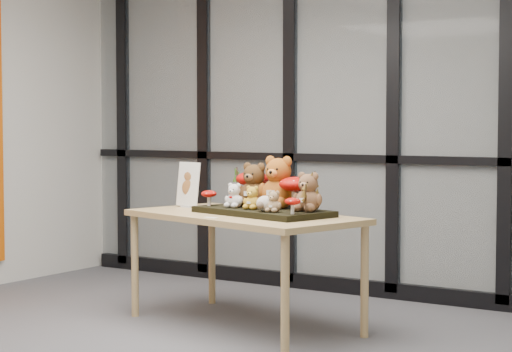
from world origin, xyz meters
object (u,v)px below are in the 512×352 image
Objects in this scene: diorama_tray at (263,212)px; bear_brown_medium at (254,182)px; mushroom_back_left at (252,186)px; bear_white_bow at (234,194)px; bear_beige_small at (274,200)px; mushroom_back_right at (295,192)px; bear_tan_back at (308,190)px; plush_cream_hedgehog at (265,203)px; bear_pooh_yellow at (279,179)px; display_table at (244,224)px; mushroom_front_left at (209,197)px; bear_small_yellow at (252,196)px; mushroom_front_right at (293,205)px; sign_holder at (188,186)px.

diorama_tray is 0.26m from bear_brown_medium.
diorama_tray is 3.64× the size of mushroom_back_left.
bear_white_bow reaches higher than bear_beige_small.
bear_brown_medium reaches higher than mushroom_back_right.
mushroom_back_right is at bearing -20.27° from mushroom_back_left.
mushroom_back_left is (-0.55, 0.21, -0.01)m from bear_tan_back.
mushroom_back_left is at bearing 146.88° from plush_cream_hedgehog.
bear_pooh_yellow is 2.50× the size of bear_beige_small.
mushroom_front_left is (-0.28, 0.00, 0.16)m from display_table.
bear_small_yellow is 1.46× the size of mushroom_front_left.
display_table is 5.42× the size of bear_brown_medium.
mushroom_front_right is at bearing -1.84° from bear_white_bow.
diorama_tray is 8.24× the size of plush_cream_hedgehog.
mushroom_back_left is (-0.07, 0.08, -0.03)m from bear_brown_medium.
plush_cream_hedgehog is at bearing -113.24° from mushroom_back_right.
bear_tan_back reaches higher than diorama_tray.
display_table is 0.32m from mushroom_front_left.
mushroom_front_left is (-0.53, 0.14, 0.00)m from plush_cream_hedgehog.
bear_brown_medium reaches higher than bear_small_yellow.
bear_pooh_yellow is 1.49× the size of mushroom_back_left.
bear_pooh_yellow is 0.28m from mushroom_back_left.
bear_tan_back is at bearing 5.76° from sign_holder.
sign_holder is at bearing -173.29° from bear_tan_back.
mushroom_back_left reaches higher than mushroom_back_right.
bear_beige_small is 0.16m from mushroom_front_right.
mushroom_front_left is (-0.45, -0.14, -0.13)m from bear_pooh_yellow.
bear_beige_small is 1.35× the size of plush_cream_hedgehog.
bear_tan_back reaches higher than display_table.
diorama_tray is 8.22× the size of mushroom_front_right.
bear_brown_medium is at bearing 147.76° from plush_cream_hedgehog.
mushroom_back_left is at bearing 159.73° from mushroom_back_right.
display_table is at bearing 166.19° from plush_cream_hedgehog.
mushroom_back_right reaches higher than diorama_tray.
mushroom_front_left is (-0.26, -0.15, -0.10)m from bear_brown_medium.
bear_small_yellow is 0.17m from plush_cream_hedgehog.
bear_white_bow is 0.41m from mushroom_back_right.
bear_pooh_yellow reaches higher than mushroom_back_right.
diorama_tray is 0.41m from mushroom_front_left.
sign_holder reaches higher than bear_beige_small.
diorama_tray is 2.44× the size of bear_pooh_yellow.
bear_tan_back is 0.37m from bear_small_yellow.
bear_white_bow is at bearing -151.07° from diorama_tray.
mushroom_back_left is 0.50m from sign_holder.
bear_white_bow reaches higher than bear_small_yellow.
bear_pooh_yellow is at bearing 131.04° from bear_beige_small.
mushroom_back_left is at bearing 143.58° from mushroom_front_right.
bear_white_bow is at bearing -160.42° from bear_tan_back.
sign_holder is (-0.30, 0.17, 0.05)m from mushroom_front_left.
bear_brown_medium is 0.40m from plush_cream_hedgehog.
bear_brown_medium is at bearing -50.80° from mushroom_back_left.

